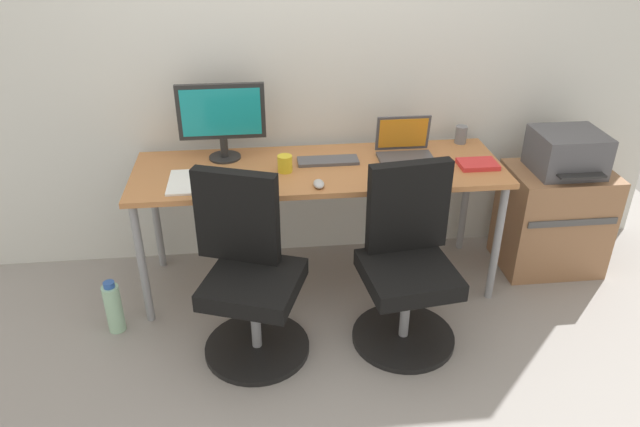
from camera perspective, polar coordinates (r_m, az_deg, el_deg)
The scene contains 18 objects.
ground_plane at distance 3.67m, azimuth -0.08°, elevation -6.35°, with size 5.28×5.28×0.00m, color gray.
back_wall at distance 3.50m, azimuth -0.83°, elevation 15.37°, with size 4.40×0.04×2.60m, color silver.
desk at distance 3.32m, azimuth -0.09°, elevation 3.47°, with size 2.04×0.65×0.75m.
office_chair_left at distance 2.98m, azimuth -6.84°, elevation -5.95°, with size 0.56×0.56×0.94m.
office_chair_right at distance 3.07m, azimuth 8.33°, elevation -4.97°, with size 0.54×0.54×0.94m.
side_cabinet at distance 3.92m, azimuth 21.36°, elevation -0.48°, with size 0.59×0.44×0.65m.
printer at distance 3.74m, azimuth 22.56°, elevation 5.45°, with size 0.38×0.40×0.24m.
water_bottle_on_floor at distance 3.39m, azimuth -19.13°, elevation -8.49°, with size 0.09×0.09×0.31m.
desktop_monitor at distance 3.36m, azimuth -9.40°, elevation 9.16°, with size 0.48×0.18×0.43m.
open_laptop at distance 3.43m, azimuth 8.14°, elevation 6.16°, with size 0.31×0.25×0.23m.
keyboard_by_monitor at distance 3.35m, azimuth 0.77°, elevation 5.07°, with size 0.34×0.12×0.02m, color #515156.
keyboard_by_laptop at distance 3.15m, azimuth 8.56°, elevation 3.09°, with size 0.34×0.12×0.02m, color #2D2D2D.
mouse_by_monitor at distance 3.07m, azimuth -0.12°, elevation 2.86°, with size 0.06×0.10×0.03m, color #B7B7B7.
mouse_by_laptop at distance 3.04m, azimuth -4.96°, elevation 2.50°, with size 0.06×0.10×0.03m, color #515156.
coffee_mug at distance 3.23m, azimuth -3.37°, elevation 4.78°, with size 0.08×0.08×0.09m, color yellow.
pen_cup at distance 3.70m, azimuth 13.33°, elevation 7.35°, with size 0.07×0.07×0.10m, color slate.
notebook at distance 3.41m, azimuth 14.86°, elevation 4.58°, with size 0.21×0.15×0.03m, color red.
paper_pile at distance 3.19m, azimuth -12.46°, elevation 2.97°, with size 0.21×0.30×0.01m, color white.
Camera 1 is at (-0.32, -2.98, 2.11)m, focal length 33.46 mm.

